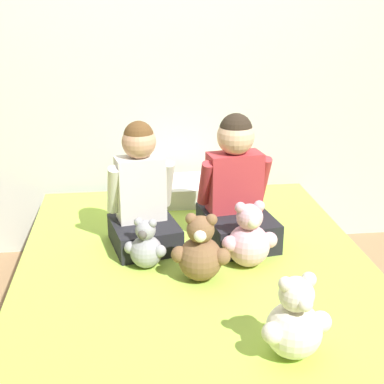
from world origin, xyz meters
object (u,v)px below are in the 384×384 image
teddy_bear_held_by_left_child (146,247)px  teddy_bear_between_children (201,252)px  teddy_bear_at_foot_of_bed (295,322)px  pillow_at_headboard (179,191)px  child_on_left (142,197)px  teddy_bear_held_by_right_child (249,239)px  child_on_right (236,191)px  bed (197,308)px

teddy_bear_held_by_left_child → teddy_bear_between_children: bearing=-9.6°
teddy_bear_at_foot_of_bed → pillow_at_headboard: (-0.23, 1.45, -0.07)m
child_on_left → pillow_at_headboard: (0.22, 0.56, -0.18)m
teddy_bear_held_by_left_child → teddy_bear_at_foot_of_bed: teddy_bear_at_foot_of_bed is taller
teddy_bear_held_by_right_child → teddy_bear_at_foot_of_bed: size_ratio=1.00×
child_on_right → pillow_at_headboard: child_on_right is taller
teddy_bear_held_by_left_child → teddy_bear_between_children: size_ratio=0.77×
teddy_bear_held_by_left_child → teddy_bear_at_foot_of_bed: 0.81m
teddy_bear_between_children → teddy_bear_held_by_right_child: bearing=37.6°
teddy_bear_between_children → pillow_at_headboard: bearing=103.5°
teddy_bear_at_foot_of_bed → teddy_bear_between_children: bearing=99.8°
teddy_bear_held_by_left_child → pillow_at_headboard: (0.22, 0.79, -0.04)m
bed → teddy_bear_held_by_right_child: bearing=0.5°
teddy_bear_held_by_left_child → child_on_left: bearing=112.9°
teddy_bear_held_by_right_child → teddy_bear_between_children: bearing=-161.2°
child_on_left → teddy_bear_held_by_left_child: 0.27m
teddy_bear_held_by_right_child → pillow_at_headboard: 0.85m
bed → teddy_bear_at_foot_of_bed: size_ratio=6.88×
child_on_left → teddy_bear_held_by_right_child: 0.53m
teddy_bear_between_children → child_on_left: bearing=135.2°
teddy_bear_held_by_left_child → teddy_bear_between_children: (0.22, -0.13, 0.03)m
child_on_left → teddy_bear_between_children: (0.23, -0.37, -0.12)m
teddy_bear_between_children → teddy_bear_at_foot_of_bed: (0.23, -0.53, 0.00)m
bed → teddy_bear_between_children: teddy_bear_between_children is taller
child_on_right → teddy_bear_at_foot_of_bed: (0.01, -0.90, -0.12)m
teddy_bear_held_by_left_child → teddy_bear_held_by_right_child: size_ratio=0.77×
teddy_bear_held_by_left_child → pillow_at_headboard: bearing=96.1°
child_on_left → child_on_right: size_ratio=0.97×
teddy_bear_between_children → teddy_bear_held_by_left_child: bearing=162.2°
teddy_bear_between_children → pillow_at_headboard: (-0.00, 0.92, -0.07)m
child_on_left → teddy_bear_held_by_right_child: (0.45, -0.27, -0.11)m
bed → child_on_right: 0.57m
teddy_bear_at_foot_of_bed → pillow_at_headboard: 1.47m
teddy_bear_held_by_left_child → teddy_bear_between_children: teddy_bear_between_children is taller
teddy_bear_at_foot_of_bed → teddy_bear_held_by_right_child: bearing=77.2°
bed → child_on_right: size_ratio=3.34×
teddy_bear_held_by_right_child → pillow_at_headboard: (-0.22, 0.82, -0.07)m
teddy_bear_held_by_left_child → pillow_at_headboard: size_ratio=0.47×
teddy_bear_at_foot_of_bed → child_on_left: bearing=103.4°
bed → pillow_at_headboard: bearing=90.0°
bed → teddy_bear_held_by_left_child: teddy_bear_held_by_left_child is taller
child_on_right → teddy_bear_held_by_left_child: bearing=-160.3°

